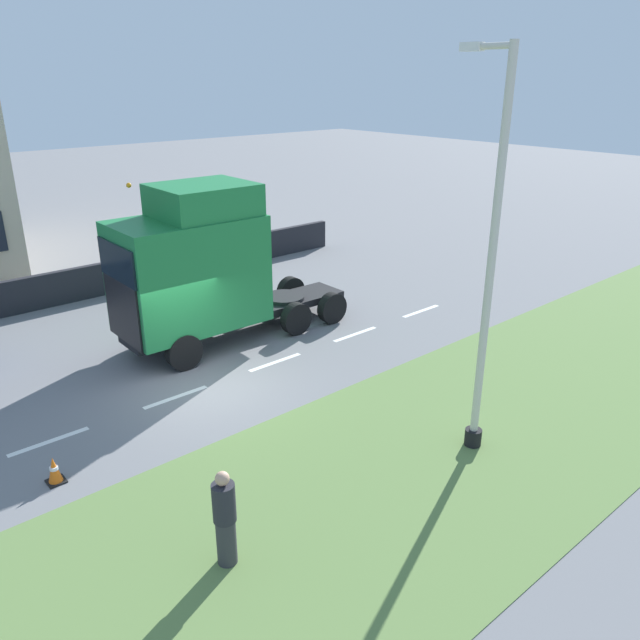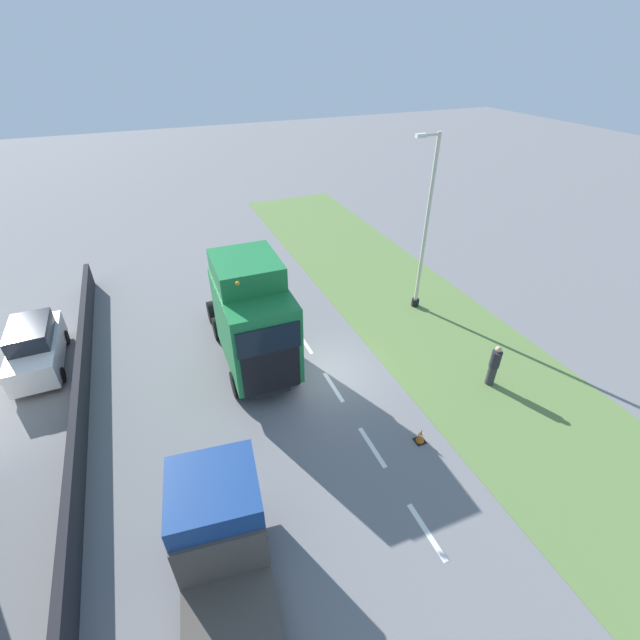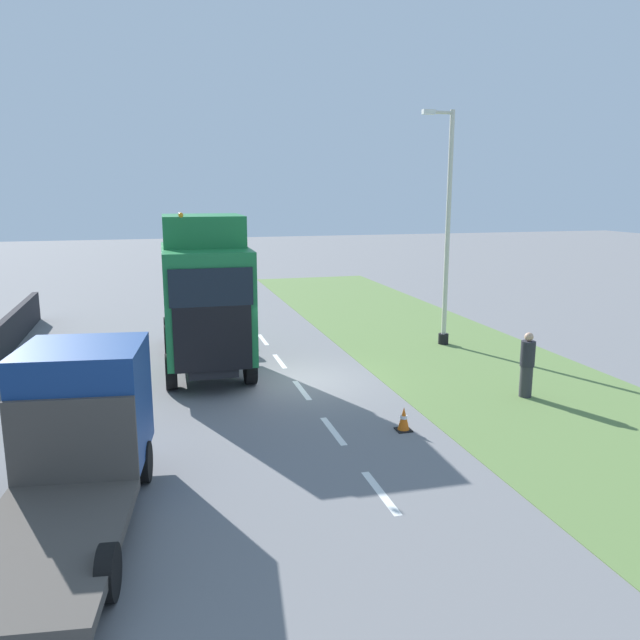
{
  "view_description": "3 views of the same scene",
  "coord_description": "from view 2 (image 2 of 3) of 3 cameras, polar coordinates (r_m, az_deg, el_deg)",
  "views": [
    {
      "loc": [
        -13.18,
        7.36,
        7.75
      ],
      "look_at": [
        -0.87,
        -3.26,
        1.33
      ],
      "focal_mm": 35.0,
      "sensor_mm": 36.0,
      "label": 1
    },
    {
      "loc": [
        5.32,
        12.29,
        11.58
      ],
      "look_at": [
        -0.2,
        -0.96,
        1.99
      ],
      "focal_mm": 24.0,
      "sensor_mm": 36.0,
      "label": 2
    },
    {
      "loc": [
        3.92,
        17.48,
        5.57
      ],
      "look_at": [
        -1.0,
        -0.8,
        1.65
      ],
      "focal_mm": 35.0,
      "sensor_mm": 36.0,
      "label": 3
    }
  ],
  "objects": [
    {
      "name": "ground_plane",
      "position": [
        17.71,
        0.6,
        -7.1
      ],
      "size": [
        120.0,
        120.0,
        0.0
      ],
      "primitive_type": "plane",
      "color": "slate",
      "rests_on": "ground"
    },
    {
      "name": "grass_verge",
      "position": [
        20.33,
        16.37,
        -2.54
      ],
      "size": [
        7.0,
        44.0,
        0.01
      ],
      "color": "#607F42",
      "rests_on": "ground"
    },
    {
      "name": "lane_markings",
      "position": [
        18.2,
        -0.27,
        -5.77
      ],
      "size": [
        0.16,
        17.8,
        0.0
      ],
      "color": "white",
      "rests_on": "ground"
    },
    {
      "name": "boundary_wall",
      "position": [
        16.88,
        -29.51,
        -12.32
      ],
      "size": [
        0.25,
        24.0,
        1.22
      ],
      "color": "#232328",
      "rests_on": "ground"
    },
    {
      "name": "lorry_cab",
      "position": [
        16.68,
        -8.92,
        0.12
      ],
      "size": [
        2.68,
        7.64,
        5.02
      ],
      "rotation": [
        0.0,
        0.0,
        -0.02
      ],
      "color": "black",
      "rests_on": "ground"
    },
    {
      "name": "flatbed_truck",
      "position": [
        11.92,
        -13.23,
        -25.84
      ],
      "size": [
        2.92,
        6.31,
        2.76
      ],
      "rotation": [
        0.0,
        0.0,
        3.02
      ],
      "color": "navy",
      "rests_on": "ground"
    },
    {
      "name": "parked_car",
      "position": [
        20.96,
        -33.66,
        -3.03
      ],
      "size": [
        1.86,
        4.28,
        2.02
      ],
      "rotation": [
        0.0,
        0.0,
        0.01
      ],
      "color": "silver",
      "rests_on": "ground"
    },
    {
      "name": "lamp_post",
      "position": [
        20.75,
        13.67,
        10.81
      ],
      "size": [
        1.31,
        0.37,
        8.33
      ],
      "color": "black",
      "rests_on": "ground"
    },
    {
      "name": "pedestrian",
      "position": [
        17.97,
        22.15,
        -5.68
      ],
      "size": [
        0.39,
        0.39,
        1.82
      ],
      "color": "#333338",
      "rests_on": "ground"
    },
    {
      "name": "traffic_cone_lead",
      "position": [
        15.38,
        13.28,
        -14.76
      ],
      "size": [
        0.36,
        0.36,
        0.58
      ],
      "color": "black",
      "rests_on": "ground"
    }
  ]
}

